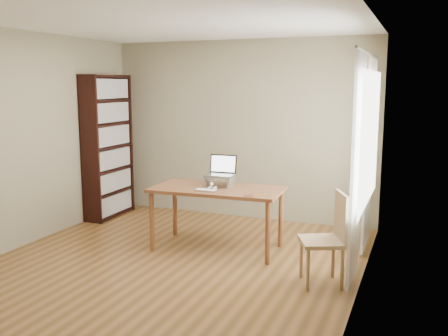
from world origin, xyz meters
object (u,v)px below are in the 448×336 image
desk (217,195)px  cat (218,181)px  laptop (222,170)px  bookshelf (108,147)px  chair (329,236)px  keyboard (206,190)px

desk → cat: size_ratio=3.32×
laptop → cat: (-0.03, -0.03, -0.13)m
desk → cat: (-0.03, 0.11, 0.15)m
bookshelf → laptop: bearing=-17.9°
bookshelf → laptop: 2.20m
cat → chair: bearing=-28.7°
keyboard → chair: bearing=-15.9°
keyboard → chair: 1.57m
laptop → cat: size_ratio=0.72×
keyboard → desk: bearing=77.5°
keyboard → chair: (1.49, -0.41, -0.26)m
keyboard → cat: cat is taller
desk → laptop: laptop is taller
keyboard → cat: (0.02, 0.33, 0.05)m
desk → laptop: (0.00, 0.14, 0.28)m
desk → keyboard: keyboard is taller
bookshelf → keyboard: bearing=-26.8°
desk → cat: 0.19m
keyboard → bookshelf: bearing=152.6°
chair → desk: bearing=132.2°
keyboard → chair: chair is taller
bookshelf → laptop: (2.09, -0.67, -0.11)m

